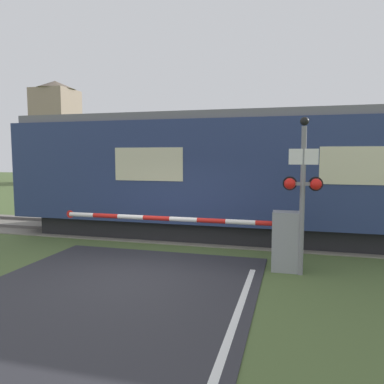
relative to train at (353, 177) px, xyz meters
The scene contains 6 objects.
ground_plane 6.90m from the train, 138.19° to the right, with size 80.00×80.00×0.00m, color #4C6033.
track_bed 5.30m from the train, behind, with size 36.00×3.20×0.13m.
train is the anchor object (origin of this frame).
crossing_barrier 4.09m from the train, 124.77° to the right, with size 5.84×0.44×1.34m.
signal_post 3.73m from the train, 113.35° to the right, with size 0.83×0.26×3.37m.
distant_building 30.47m from the train, 140.21° to the left, with size 3.81×3.81×9.46m.
Camera 1 is at (3.25, -7.23, 2.58)m, focal length 35.00 mm.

